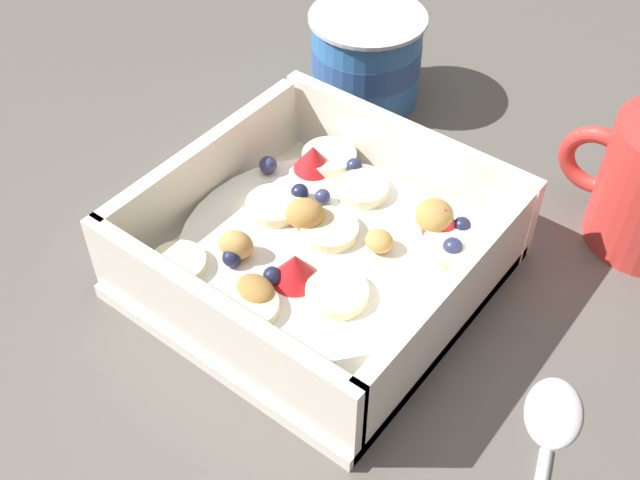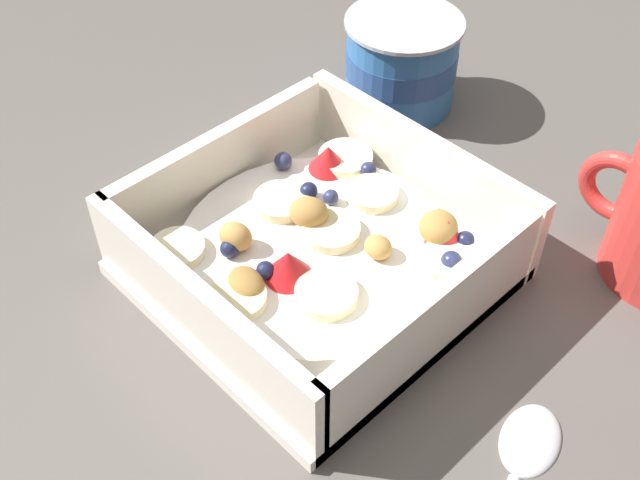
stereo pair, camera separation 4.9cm
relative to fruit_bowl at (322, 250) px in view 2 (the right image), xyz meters
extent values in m
plane|color=#56514C|center=(0.01, 0.00, -0.02)|extent=(2.40, 2.40, 0.00)
cube|color=white|center=(0.00, 0.00, -0.02)|extent=(0.20, 0.20, 0.01)
cube|color=white|center=(0.00, -0.10, 0.01)|extent=(0.20, 0.01, 0.06)
cube|color=white|center=(0.00, 0.09, 0.01)|extent=(0.20, 0.01, 0.06)
cube|color=white|center=(-0.09, 0.00, 0.01)|extent=(0.01, 0.18, 0.06)
cube|color=white|center=(0.09, 0.00, 0.01)|extent=(0.01, 0.18, 0.06)
cylinder|color=white|center=(0.00, 0.00, 0.00)|extent=(0.17, 0.17, 0.02)
cylinder|color=#F4EAB7|center=(0.07, 0.04, 0.01)|extent=(0.05, 0.05, 0.01)
cylinder|color=beige|center=(0.03, -0.03, 0.01)|extent=(0.05, 0.05, 0.01)
cylinder|color=beige|center=(-0.04, 0.00, 0.01)|extent=(0.05, 0.05, 0.01)
cylinder|color=#F7EFC6|center=(-0.04, 0.07, 0.01)|extent=(0.04, 0.04, 0.01)
cylinder|color=beige|center=(0.00, 0.01, 0.01)|extent=(0.05, 0.05, 0.01)
cylinder|color=#F7EFC6|center=(-0.06, -0.07, 0.01)|extent=(0.04, 0.04, 0.01)
cylinder|color=#F4EAB7|center=(0.07, 0.00, 0.01)|extent=(0.05, 0.05, 0.01)
cylinder|color=#F4EAB7|center=(-0.01, 0.05, 0.01)|extent=(0.04, 0.04, 0.01)
cylinder|color=beige|center=(0.00, -0.07, 0.01)|extent=(0.04, 0.04, 0.01)
cone|color=red|center=(0.05, 0.05, 0.02)|extent=(0.03, 0.03, 0.02)
cone|color=red|center=(-0.05, 0.05, 0.02)|extent=(0.03, 0.03, 0.02)
cone|color=red|center=(0.00, -0.03, 0.02)|extent=(0.04, 0.04, 0.02)
sphere|color=#191E3D|center=(-0.04, 0.02, 0.01)|extent=(0.01, 0.01, 0.01)
sphere|color=#191E3D|center=(0.06, 0.06, 0.01)|extent=(0.01, 0.01, 0.01)
sphere|color=navy|center=(-0.07, 0.03, 0.01)|extent=(0.01, 0.01, 0.01)
sphere|color=navy|center=(-0.02, 0.03, 0.01)|extent=(0.01, 0.01, 0.01)
sphere|color=#191E3D|center=(0.00, -0.04, 0.01)|extent=(0.01, 0.01, 0.01)
sphere|color=#23284C|center=(-0.02, 0.07, 0.01)|extent=(0.01, 0.01, 0.01)
sphere|color=#23284C|center=(-0.01, 0.01, 0.01)|extent=(0.01, 0.01, 0.01)
sphere|color=#23284C|center=(0.07, 0.04, 0.01)|extent=(0.01, 0.01, 0.01)
sphere|color=#191E3D|center=(-0.03, -0.05, 0.01)|extent=(0.01, 0.01, 0.01)
ellipsoid|color=tan|center=(0.03, 0.02, 0.01)|extent=(0.02, 0.02, 0.01)
ellipsoid|color=#AD7F42|center=(-0.02, 0.01, 0.02)|extent=(0.03, 0.03, 0.02)
ellipsoid|color=#AD7F42|center=(0.05, 0.05, 0.02)|extent=(0.03, 0.03, 0.02)
ellipsoid|color=tan|center=(-0.03, -0.04, 0.02)|extent=(0.03, 0.02, 0.02)
ellipsoid|color=olive|center=(0.00, -0.06, 0.01)|extent=(0.03, 0.02, 0.01)
ellipsoid|color=silver|center=(0.17, -0.01, -0.02)|extent=(0.05, 0.06, 0.01)
cylinder|color=#3370B7|center=(-0.09, 0.18, 0.01)|extent=(0.09, 0.09, 0.07)
cylinder|color=#2D5193|center=(-0.09, 0.18, 0.02)|extent=(0.09, 0.09, 0.02)
cylinder|color=#B7BCC6|center=(-0.09, 0.18, 0.05)|extent=(0.09, 0.09, 0.00)
torus|color=red|center=(0.11, 0.16, 0.03)|extent=(0.05, 0.02, 0.05)
camera|label=1|loc=(0.21, -0.27, 0.36)|focal=44.14mm
camera|label=2|loc=(0.25, -0.24, 0.36)|focal=44.14mm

